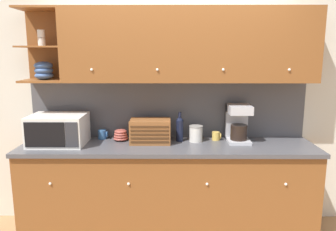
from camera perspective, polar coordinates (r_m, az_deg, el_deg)
The scene contains 13 objects.
ground_plane at distance 3.90m, azimuth 0.02°, elevation -17.10°, with size 24.00×24.00×0.00m, color #9E754C.
wall_back at distance 3.51m, azimuth 0.02°, elevation 2.22°, with size 5.29×0.06×2.60m.
counter_unit at distance 3.42m, azimuth -0.01°, elevation -12.56°, with size 2.91×0.63×0.93m.
backsplash_panel at distance 3.48m, azimuth 0.02°, elevation 1.14°, with size 2.89×0.01×0.61m.
upper_cabinets at distance 3.27m, azimuth 2.87°, elevation 12.06°, with size 2.89×0.36×0.71m.
microwave at distance 3.41m, azimuth -18.57°, elevation -2.35°, with size 0.54×0.42×0.30m.
mug at distance 3.53m, azimuth -11.32°, elevation -3.24°, with size 0.10×0.09×0.10m.
bowl_stack_on_counter at distance 3.43m, azimuth -8.24°, elevation -3.42°, with size 0.15×0.15×0.12m.
bread_box at distance 3.30m, azimuth -3.08°, elevation -2.73°, with size 0.40×0.25×0.24m.
wine_bottle at distance 3.35m, azimuth 2.04°, elevation -2.21°, with size 0.07×0.07×0.30m.
storage_canister at distance 3.36m, azimuth 4.88°, elevation -3.15°, with size 0.14×0.14×0.16m.
mug_blue_second at distance 3.45m, azimuth 8.39°, elevation -3.55°, with size 0.09×0.08×0.09m.
coffee_maker at distance 3.41m, azimuth 12.11°, elevation -1.20°, with size 0.22×0.28×0.38m.
Camera 1 is at (0.02, -3.44, 1.84)m, focal length 35.00 mm.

